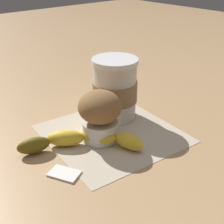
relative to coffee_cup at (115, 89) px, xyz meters
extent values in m
plane|color=tan|center=(0.05, -0.05, -0.07)|extent=(3.00, 3.00, 0.00)
cube|color=beige|center=(0.05, -0.05, -0.07)|extent=(0.27, 0.27, 0.00)
cylinder|color=silver|center=(0.00, 0.00, 0.00)|extent=(0.09, 0.09, 0.12)
cylinder|color=white|center=(0.00, 0.00, 0.06)|extent=(0.10, 0.10, 0.01)
cylinder|color=#997551|center=(0.00, 0.00, 0.00)|extent=(0.10, 0.10, 0.04)
cylinder|color=white|center=(0.05, -0.08, -0.05)|extent=(0.07, 0.07, 0.04)
ellipsoid|color=olive|center=(0.05, -0.08, 0.00)|extent=(0.08, 0.08, 0.06)
ellipsoid|color=gold|center=(0.11, -0.07, -0.05)|extent=(0.06, 0.04, 0.03)
ellipsoid|color=gold|center=(0.06, -0.10, -0.05)|extent=(0.08, 0.06, 0.03)
ellipsoid|color=gold|center=(0.03, -0.15, -0.05)|extent=(0.07, 0.07, 0.03)
ellipsoid|color=brown|center=(0.01, -0.21, -0.05)|extent=(0.04, 0.06, 0.03)
cube|color=white|center=(0.10, -0.20, -0.06)|extent=(0.06, 0.05, 0.01)
camera|label=1|loc=(0.46, -0.41, 0.26)|focal=50.00mm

